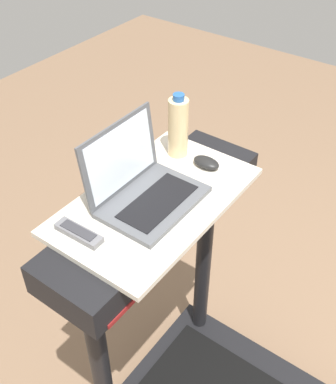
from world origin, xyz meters
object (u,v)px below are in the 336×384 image
object	(u,v)px
laptop	(143,187)
water_bottle	(178,127)
tv_remote	(79,233)
computer_mouse	(206,163)

from	to	relation	value
laptop	water_bottle	bearing A→B (deg)	11.01
laptop	tv_remote	bearing A→B (deg)	167.29
laptop	tv_remote	distance (m)	0.25
laptop	computer_mouse	size ratio (longest dim) A/B	3.32
water_bottle	tv_remote	size ratio (longest dim) A/B	1.49
computer_mouse	water_bottle	xyz separation A→B (m)	(0.01, 0.13, 0.10)
laptop	tv_remote	xyz separation A→B (m)	(-0.24, 0.05, -0.04)
water_bottle	tv_remote	world-z (taller)	water_bottle
water_bottle	laptop	bearing A→B (deg)	-167.91
laptop	computer_mouse	xyz separation A→B (m)	(0.27, -0.07, -0.03)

